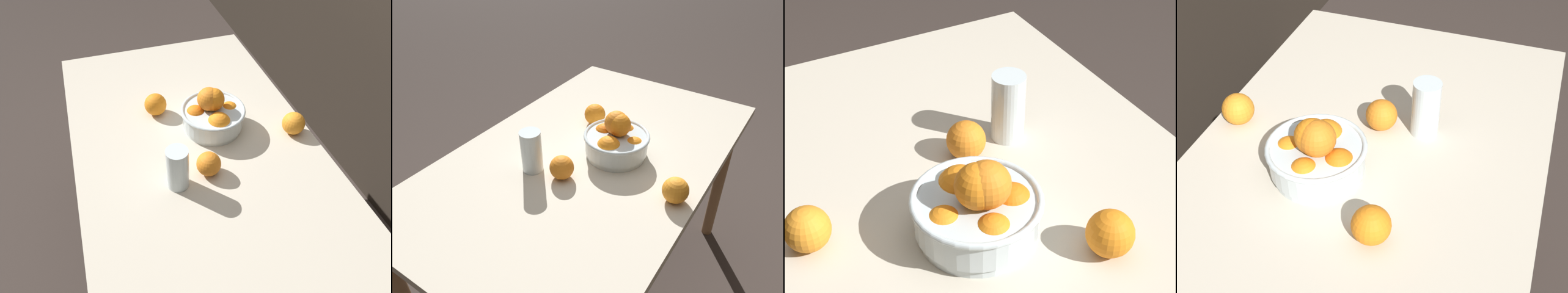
{
  "view_description": "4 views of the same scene",
  "coord_description": "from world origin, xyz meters",
  "views": [
    {
      "loc": [
        0.91,
        -0.28,
        1.62
      ],
      "look_at": [
        0.08,
        -0.02,
        0.77
      ],
      "focal_mm": 35.0,
      "sensor_mm": 36.0,
      "label": 1
    },
    {
      "loc": [
        0.9,
        0.59,
        1.49
      ],
      "look_at": [
        0.03,
        0.02,
        0.77
      ],
      "focal_mm": 35.0,
      "sensor_mm": 36.0,
      "label": 2
    },
    {
      "loc": [
        -0.75,
        0.45,
        1.52
      ],
      "look_at": [
        0.07,
        0.01,
        0.81
      ],
      "focal_mm": 60.0,
      "sensor_mm": 36.0,
      "label": 3
    },
    {
      "loc": [
        -0.84,
        -0.32,
        1.58
      ],
      "look_at": [
        0.02,
        -0.02,
        0.77
      ],
      "focal_mm": 50.0,
      "sensor_mm": 36.0,
      "label": 4
    }
  ],
  "objects": [
    {
      "name": "orange_loose_near_bowl",
      "position": [
        0.15,
        0.0,
        0.76
      ],
      "size": [
        0.08,
        0.08,
        0.08
      ],
      "primitive_type": "sphere",
      "color": "orange",
      "rests_on": "dining_table"
    },
    {
      "name": "fruit_bowl",
      "position": [
        -0.05,
        0.08,
        0.78
      ],
      "size": [
        0.22,
        0.22,
        0.16
      ],
      "color": "silver",
      "rests_on": "dining_table"
    },
    {
      "name": "orange_loose_aside",
      "position": [
        0.06,
        0.34,
        0.76
      ],
      "size": [
        0.08,
        0.08,
        0.08
      ],
      "primitive_type": "sphere",
      "color": "orange",
      "rests_on": "dining_table"
    },
    {
      "name": "juice_glass",
      "position": [
        0.17,
        -0.1,
        0.79
      ],
      "size": [
        0.07,
        0.07,
        0.14
      ],
      "color": "#F4A314",
      "rests_on": "dining_table"
    },
    {
      "name": "ground_plane",
      "position": [
        0.0,
        0.0,
        0.0
      ],
      "size": [
        12.0,
        12.0,
        0.0
      ],
      "primitive_type": "plane",
      "color": "#3D332D"
    },
    {
      "name": "orange_loose_front",
      "position": [
        -0.19,
        -0.09,
        0.76
      ],
      "size": [
        0.08,
        0.08,
        0.08
      ],
      "primitive_type": "sphere",
      "color": "orange",
      "rests_on": "dining_table"
    },
    {
      "name": "dining_table",
      "position": [
        0.0,
        0.0,
        0.64
      ],
      "size": [
        1.32,
        0.81,
        0.72
      ],
      "color": "beige",
      "rests_on": "ground_plane"
    }
  ]
}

